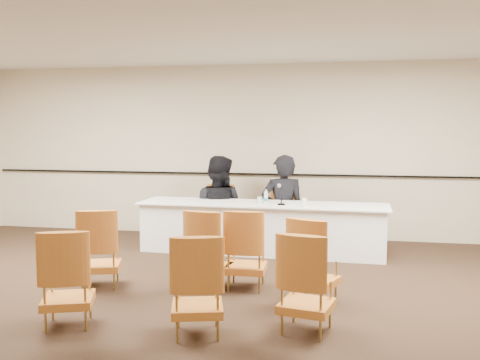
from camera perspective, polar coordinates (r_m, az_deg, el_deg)
name	(u,v)px	position (r m, az deg, el deg)	size (l,w,h in m)	color
floor	(189,310)	(5.77, -5.47, -13.62)	(10.00, 10.00, 0.00)	black
ceiling	(186,16)	(5.57, -5.76, 16.99)	(10.00, 10.00, 0.00)	silver
wall_back	(254,151)	(9.36, 1.46, 3.11)	(10.00, 0.04, 3.00)	beige
wall_rail	(253,174)	(9.35, 1.41, 0.65)	(9.80, 0.04, 0.03)	black
panel_table	(262,228)	(8.21, 2.34, -5.11)	(3.79, 0.87, 0.76)	white
panelist_main	(283,214)	(8.69, 4.60, -3.63)	(0.70, 0.46, 1.93)	black
panelist_main_chair	(283,216)	(8.70, 4.60, -3.88)	(0.50, 0.50, 0.95)	#A4601D
panelist_second	(218,215)	(8.91, -2.38, -3.71)	(0.95, 0.74, 1.96)	black
panelist_second_chair	(218,214)	(8.91, -2.38, -3.64)	(0.50, 0.50, 0.95)	#A4601D
papers	(293,204)	(8.05, 5.66, -2.59)	(0.30, 0.22, 0.00)	white
microphone	(281,195)	(7.95, 4.43, -1.58)	(0.11, 0.22, 0.31)	black
water_bottle	(266,196)	(8.11, 2.79, -1.77)	(0.06, 0.06, 0.21)	teal
drinking_glass	(260,200)	(8.12, 2.10, -2.16)	(0.06, 0.06, 0.10)	white
coffee_cup	(304,202)	(7.91, 6.89, -2.33)	(0.07, 0.07, 0.12)	white
aud_chair_front_left	(100,247)	(6.64, -14.73, -6.97)	(0.50, 0.50, 0.95)	#A4601D
aud_chair_front_mid	(209,249)	(6.36, -3.31, -7.36)	(0.50, 0.50, 0.95)	#A4601D
aud_chair_front_right	(314,260)	(5.86, 7.89, -8.50)	(0.50, 0.50, 0.95)	#A4601D
aud_chair_back_left	(68,277)	(5.44, -17.91, -9.83)	(0.50, 0.50, 0.95)	#A4601D
aud_chair_back_mid	(197,284)	(4.98, -4.60, -11.00)	(0.50, 0.50, 0.95)	#A4601D
aud_chair_back_right	(307,282)	(5.06, 7.14, -10.74)	(0.50, 0.50, 0.95)	#A4601D
aud_chair_extra	(246,249)	(6.36, 0.65, -7.35)	(0.50, 0.50, 0.95)	#A4601D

